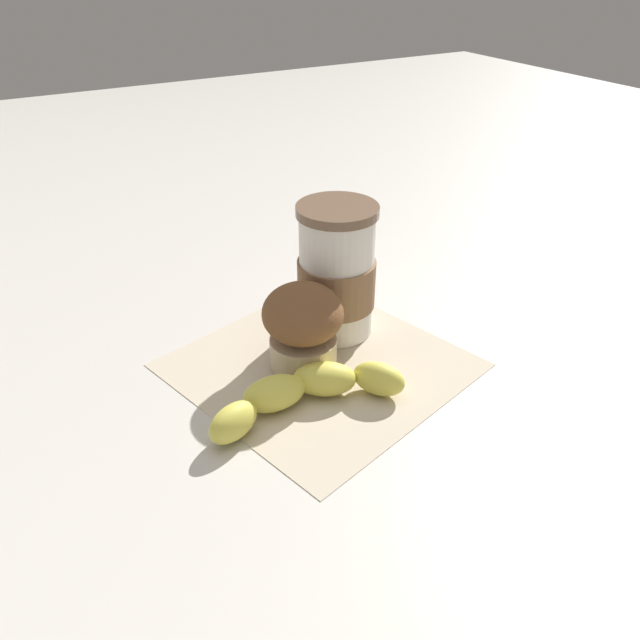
% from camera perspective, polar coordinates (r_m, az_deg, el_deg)
% --- Properties ---
extents(ground_plane, '(3.00, 3.00, 0.00)m').
position_cam_1_polar(ground_plane, '(0.67, 0.00, -4.16)').
color(ground_plane, beige).
extents(paper_napkin, '(0.33, 0.33, 0.00)m').
position_cam_1_polar(paper_napkin, '(0.67, 0.00, -4.11)').
color(paper_napkin, beige).
rests_on(paper_napkin, ground_plane).
extents(coffee_cup, '(0.09, 0.09, 0.15)m').
position_cam_1_polar(coffee_cup, '(0.69, 1.51, 4.24)').
color(coffee_cup, silver).
rests_on(coffee_cup, paper_napkin).
extents(muffin, '(0.08, 0.08, 0.09)m').
position_cam_1_polar(muffin, '(0.64, -1.57, -0.41)').
color(muffin, beige).
rests_on(muffin, paper_napkin).
extents(banana, '(0.09, 0.21, 0.03)m').
position_cam_1_polar(banana, '(0.60, -1.51, -6.54)').
color(banana, '#D6CC4C').
rests_on(banana, paper_napkin).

